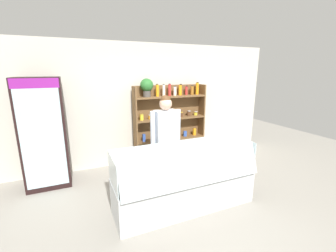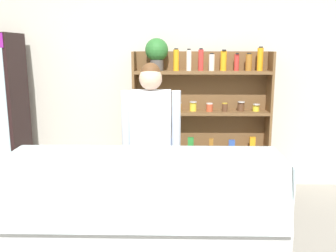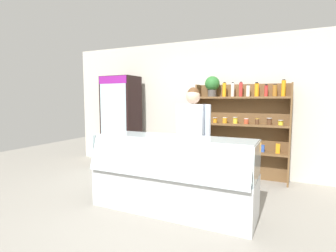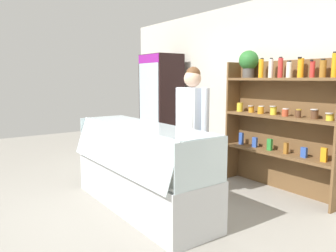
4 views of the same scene
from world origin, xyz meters
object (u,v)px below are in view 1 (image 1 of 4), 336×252
at_px(deli_display_case, 184,188).
at_px(shop_clerk, 166,134).
at_px(shelving_unit, 167,115).
at_px(drinks_fridge, 44,134).

xyz_separation_m(deli_display_case, shop_clerk, (0.01, 0.77, 0.69)).
xyz_separation_m(shelving_unit, deli_display_case, (-0.51, -1.86, -0.78)).
relative_size(drinks_fridge, shop_clerk, 1.18).
bearing_deg(shop_clerk, drinks_fridge, 156.27).
bearing_deg(shelving_unit, shop_clerk, -114.39).
distance_m(drinks_fridge, shop_clerk, 2.19).
distance_m(shelving_unit, shop_clerk, 1.20).
xyz_separation_m(drinks_fridge, deli_display_case, (1.99, -1.65, -0.69)).
height_order(deli_display_case, shop_clerk, shop_clerk).
distance_m(drinks_fridge, deli_display_case, 2.68).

